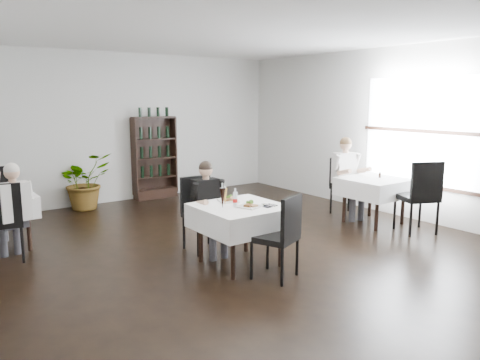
{
  "coord_description": "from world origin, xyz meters",
  "views": [
    {
      "loc": [
        -3.65,
        -4.64,
        2.1
      ],
      "look_at": [
        -0.16,
        0.2,
        1.05
      ],
      "focal_mm": 35.0,
      "sensor_mm": 36.0,
      "label": 1
    }
  ],
  "objects_px": {
    "wine_shelf": "(155,158)",
    "diner_main": "(208,201)",
    "main_table": "(240,217)",
    "potted_tree": "(85,181)"
  },
  "relations": [
    {
      "from": "wine_shelf",
      "to": "diner_main",
      "type": "height_order",
      "value": "wine_shelf"
    },
    {
      "from": "wine_shelf",
      "to": "main_table",
      "type": "bearing_deg",
      "value": -101.78
    },
    {
      "from": "wine_shelf",
      "to": "potted_tree",
      "type": "distance_m",
      "value": 1.56
    },
    {
      "from": "wine_shelf",
      "to": "main_table",
      "type": "relative_size",
      "value": 1.7
    },
    {
      "from": "potted_tree",
      "to": "main_table",
      "type": "bearing_deg",
      "value": -81.55
    },
    {
      "from": "main_table",
      "to": "potted_tree",
      "type": "distance_m",
      "value": 4.25
    },
    {
      "from": "main_table",
      "to": "diner_main",
      "type": "distance_m",
      "value": 0.59
    },
    {
      "from": "wine_shelf",
      "to": "main_table",
      "type": "xyz_separation_m",
      "value": [
        -0.9,
        -4.31,
        -0.23
      ]
    },
    {
      "from": "main_table",
      "to": "diner_main",
      "type": "height_order",
      "value": "diner_main"
    },
    {
      "from": "potted_tree",
      "to": "diner_main",
      "type": "xyz_separation_m",
      "value": [
        0.51,
        -3.64,
        0.2
      ]
    }
  ]
}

